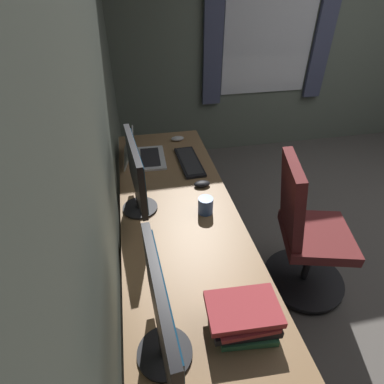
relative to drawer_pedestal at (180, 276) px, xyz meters
name	(u,v)px	position (x,y,z in m)	size (l,w,h in m)	color
wall_back	(87,121)	(0.17, 0.37, 0.95)	(4.62, 0.10, 2.60)	slate
wall_right	(328,31)	(2.23, -2.07, 0.95)	(0.10, 5.39, 2.60)	slate
window_panel	(269,35)	(2.17, -1.35, 0.95)	(0.02, 1.00, 1.21)	white
curtain_near	(324,33)	(2.14, -1.97, 0.95)	(0.05, 0.20, 1.37)	#4C5170
curtain_far	(213,37)	(2.14, -0.73, 0.95)	(0.05, 0.20, 1.37)	#4C5170
desk	(183,235)	(0.02, -0.03, 0.32)	(2.38, 0.66, 0.73)	#936D47
drawer_pedestal	(180,276)	(0.00, 0.00, 0.00)	(0.40, 0.51, 0.69)	#936D47
monitor_primary	(136,173)	(0.22, 0.19, 0.62)	(0.50, 0.20, 0.42)	black
monitor_secondary	(162,316)	(-0.64, 0.15, 0.62)	(0.51, 0.20, 0.41)	black
laptop_leftmost	(142,154)	(0.79, 0.14, 0.43)	(0.35, 0.30, 0.20)	white
keyboard_main	(189,162)	(0.67, -0.19, 0.39)	(0.43, 0.16, 0.02)	black
mouse_main	(178,139)	(1.04, -0.17, 0.40)	(0.06, 0.10, 0.03)	silver
mouse_spare	(202,184)	(0.37, -0.21, 0.40)	(0.06, 0.10, 0.03)	black
book_stack_near	(244,316)	(-0.59, -0.15, 0.44)	(0.23, 0.28, 0.11)	#3D8456
coffee_mug	(205,205)	(0.11, -0.17, 0.43)	(0.12, 0.08, 0.10)	#335193
office_chair	(305,236)	(0.07, -0.83, 0.11)	(0.56, 0.60, 0.97)	maroon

